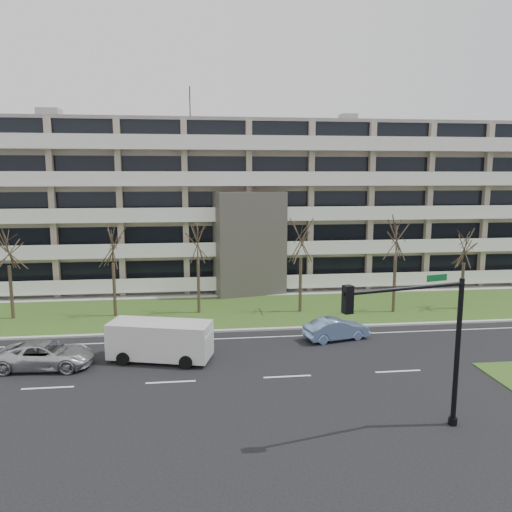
{
  "coord_description": "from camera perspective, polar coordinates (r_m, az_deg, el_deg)",
  "views": [
    {
      "loc": [
        -4.52,
        -24.27,
        10.34
      ],
      "look_at": [
        -0.46,
        10.0,
        4.78
      ],
      "focal_mm": 35.0,
      "sensor_mm": 36.0,
      "label": 1
    }
  ],
  "objects": [
    {
      "name": "tree_1",
      "position": [
        39.72,
        -26.53,
        1.2
      ],
      "size": [
        3.55,
        3.55,
        7.09
      ],
      "color": "#382B21",
      "rests_on": "ground"
    },
    {
      "name": "grass_verge",
      "position": [
        38.93,
        0.16,
        -6.2
      ],
      "size": [
        90.0,
        10.0,
        0.06
      ],
      "primitive_type": "cube",
      "color": "#2D511B",
      "rests_on": "ground"
    },
    {
      "name": "tree_4",
      "position": [
        37.54,
        5.17,
        2.26
      ],
      "size": [
        3.77,
        3.77,
        7.53
      ],
      "color": "#382B21",
      "rests_on": "ground"
    },
    {
      "name": "tree_6",
      "position": [
        41.65,
        22.77,
        1.18
      ],
      "size": [
        3.27,
        3.27,
        6.54
      ],
      "color": "#382B21",
      "rests_on": "ground"
    },
    {
      "name": "blue_sedan",
      "position": [
        32.51,
        9.15,
        -8.23
      ],
      "size": [
        4.4,
        2.41,
        1.38
      ],
      "primitive_type": "imported",
      "rotation": [
        0.0,
        0.0,
        1.81
      ],
      "color": "#7B9DD6",
      "rests_on": "ground"
    },
    {
      "name": "apartment_building",
      "position": [
        49.86,
        -1.56,
        6.02
      ],
      "size": [
        60.5,
        15.1,
        18.75
      ],
      "color": "tan",
      "rests_on": "ground"
    },
    {
      "name": "tree_2",
      "position": [
        37.71,
        -16.12,
        1.5
      ],
      "size": [
        3.57,
        3.57,
        7.15
      ],
      "color": "#382B21",
      "rests_on": "ground"
    },
    {
      "name": "traffic_signal",
      "position": [
        20.95,
        18.41,
        -8.32
      ],
      "size": [
        5.5,
        1.61,
        6.52
      ],
      "rotation": [
        0.0,
        0.0,
        0.23
      ],
      "color": "black",
      "rests_on": "ground"
    },
    {
      "name": "white_van",
      "position": [
        28.96,
        -10.76,
        -9.15
      ],
      "size": [
        6.05,
        3.53,
        2.21
      ],
      "rotation": [
        0.0,
        0.0,
        -0.27
      ],
      "color": "silver",
      "rests_on": "ground"
    },
    {
      "name": "tree_5",
      "position": [
        38.7,
        15.77,
        2.64
      ],
      "size": [
        3.97,
        3.97,
        7.94
      ],
      "color": "#382B21",
      "rests_on": "ground"
    },
    {
      "name": "ground",
      "position": [
        26.76,
        3.6,
        -13.59
      ],
      "size": [
        160.0,
        160.0,
        0.0
      ],
      "primitive_type": "plane",
      "color": "black",
      "rests_on": "ground"
    },
    {
      "name": "sidewalk",
      "position": [
        44.22,
        -0.7,
        -4.31
      ],
      "size": [
        90.0,
        2.0,
        0.08
      ],
      "primitive_type": "cube",
      "color": "#B2B2AD",
      "rests_on": "ground"
    },
    {
      "name": "lane_edge_line",
      "position": [
        32.77,
        1.54,
        -9.23
      ],
      "size": [
        90.0,
        0.12,
        0.01
      ],
      "primitive_type": "cube",
      "color": "white",
      "rests_on": "ground"
    },
    {
      "name": "silver_pickup",
      "position": [
        29.89,
        -22.93,
        -10.39
      ],
      "size": [
        5.27,
        2.7,
        1.42
      ],
      "primitive_type": "imported",
      "rotation": [
        0.0,
        0.0,
        1.5
      ],
      "color": "#BBBDC3",
      "rests_on": "ground"
    },
    {
      "name": "curb",
      "position": [
        34.16,
        1.18,
        -8.36
      ],
      "size": [
        90.0,
        0.35,
        0.12
      ],
      "primitive_type": "cube",
      "color": "#B2B2AD",
      "rests_on": "ground"
    },
    {
      "name": "tree_3",
      "position": [
        37.31,
        -6.69,
        2.23
      ],
      "size": [
        3.78,
        3.78,
        7.56
      ],
      "color": "#382B21",
      "rests_on": "ground"
    }
  ]
}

